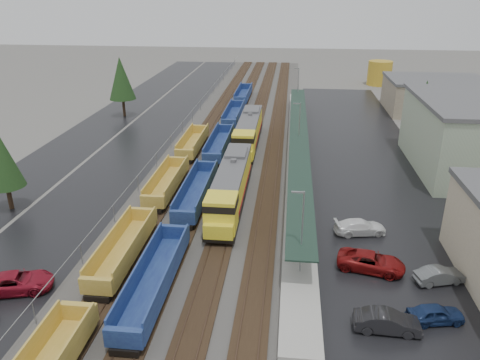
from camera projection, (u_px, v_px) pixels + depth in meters
The scene contains 22 objects.
ballast_strip at pixel (239, 135), 76.96m from camera, with size 20.00×160.00×0.08m, color #302D2B.
trackbed at pixel (239, 135), 76.92m from camera, with size 14.60×160.00×0.22m.
west_parking_lot at pixel (151, 133), 78.49m from camera, with size 10.00×160.00×0.02m, color black.
west_road at pixel (94, 131), 79.49m from camera, with size 9.00×160.00×0.02m, color black.
east_commuter_lot at pixel (365, 161), 65.88m from camera, with size 16.00×100.00×0.02m, color black.
station_platform at pixel (298, 153), 66.56m from camera, with size 3.00×80.00×8.00m.
chainlink_fence at pixel (180, 127), 75.89m from camera, with size 0.08×160.04×2.02m.
distant_hills at pixel (375, 41), 210.86m from camera, with size 301.00×140.00×25.20m.
tree_west_near at pixel (2, 159), 49.42m from camera, with size 3.96×3.96×9.00m.
tree_west_far at pixel (121, 78), 85.76m from camera, with size 4.84×4.84×11.00m.
tree_east at pixel (424, 104), 69.84m from camera, with size 4.40×4.40×10.00m.
locomotive_lead at pixel (231, 187), 51.15m from camera, with size 3.03×19.97×4.52m.
locomotive_trail at pixel (248, 132), 70.44m from camera, with size 3.03×19.97×4.52m.
well_string_yellow at pixel (124, 249), 41.37m from camera, with size 2.64×73.94×2.34m.
well_string_blue at pixel (197, 192), 52.93m from camera, with size 2.65×118.78×2.35m.
storage_tank at pixel (380, 73), 115.58m from camera, with size 5.86×5.86×5.86m, color gold.
parked_car_west_c at pixel (16, 282), 37.35m from camera, with size 5.76×2.66×1.60m, color maroon.
parked_car_east_a at pixel (387, 322), 33.00m from camera, with size 4.69×1.64×1.55m, color black.
parked_car_east_b at pixel (371, 262), 40.16m from camera, with size 5.72×2.64×1.59m, color maroon.
parked_car_east_c at pixel (360, 227), 46.10m from camera, with size 5.07×2.06×1.47m, color white.
parked_car_east_d at pixel (435, 314), 33.91m from camera, with size 4.10×1.65×1.40m, color navy.
parked_car_east_e at pixel (440, 276), 38.43m from camera, with size 4.14×1.45×1.37m, color #565A5B.
Camera 1 is at (8.15, -13.48, 22.66)m, focal length 35.00 mm.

